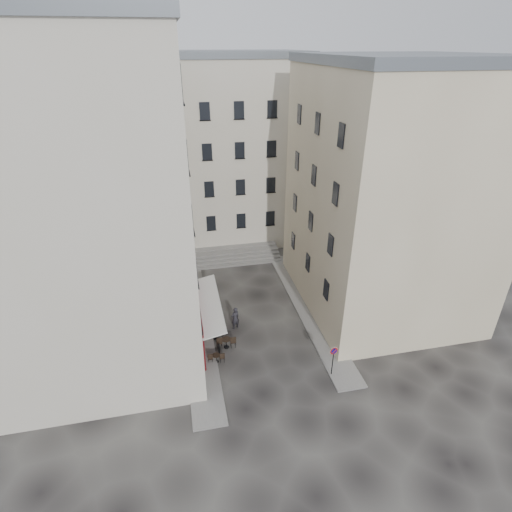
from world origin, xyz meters
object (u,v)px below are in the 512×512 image
object	(u,v)px
no_parking_sign	(333,356)
bistro_table_a	(216,357)
bistro_table_b	(226,342)
pedestrian	(235,318)

from	to	relation	value
no_parking_sign	bistro_table_a	world-z (taller)	no_parking_sign
no_parking_sign	bistro_table_b	size ratio (longest dim) A/B	1.71
bistro_table_a	pedestrian	size ratio (longest dim) A/B	0.61
bistro_table_b	pedestrian	bearing A→B (deg)	63.90
no_parking_sign	bistro_table_b	distance (m)	7.63
bistro_table_a	bistro_table_b	world-z (taller)	bistro_table_b
no_parking_sign	pedestrian	world-z (taller)	no_parking_sign
bistro_table_a	pedestrian	xyz separation A→B (m)	(1.87, 3.36, 0.53)
bistro_table_a	pedestrian	world-z (taller)	pedestrian
bistro_table_b	pedestrian	size ratio (longest dim) A/B	0.74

